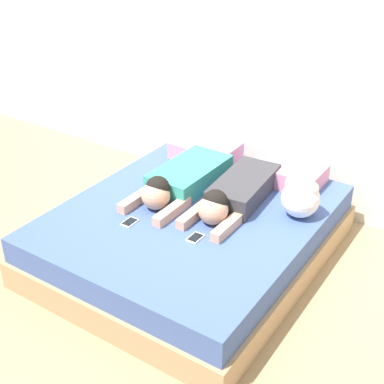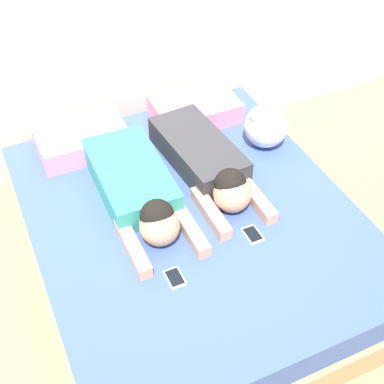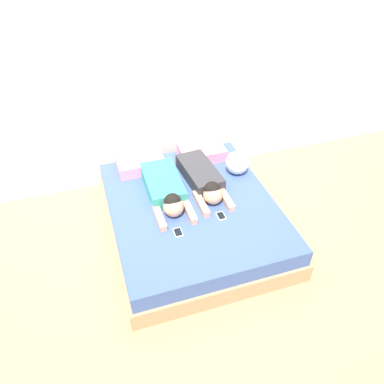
# 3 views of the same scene
# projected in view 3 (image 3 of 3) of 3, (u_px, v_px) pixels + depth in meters

# --- Properties ---
(ground_plane) EXTENTS (12.00, 12.00, 0.00)m
(ground_plane) POSITION_uv_depth(u_px,v_px,m) (192.00, 229.00, 4.21)
(ground_plane) COLOR #9E8460
(wall_back) EXTENTS (12.00, 0.06, 2.60)m
(wall_back) POSITION_uv_depth(u_px,v_px,m) (160.00, 78.00, 4.26)
(wall_back) COLOR silver
(wall_back) RESTS_ON ground_plane
(bed) EXTENTS (1.76, 2.06, 0.40)m
(bed) POSITION_uv_depth(u_px,v_px,m) (192.00, 217.00, 4.09)
(bed) COLOR tan
(bed) RESTS_ON ground_plane
(pillow_head_left) EXTENTS (0.54, 0.37, 0.14)m
(pillow_head_left) POSITION_uv_depth(u_px,v_px,m) (141.00, 163.00, 4.40)
(pillow_head_left) COLOR pink
(pillow_head_left) RESTS_ON bed
(pillow_head_right) EXTENTS (0.54, 0.37, 0.14)m
(pillow_head_right) POSITION_uv_depth(u_px,v_px,m) (202.00, 152.00, 4.59)
(pillow_head_right) COLOR pink
(pillow_head_right) RESTS_ON bed
(person_left) EXTENTS (0.38, 1.00, 0.24)m
(person_left) POSITION_uv_depth(u_px,v_px,m) (166.00, 190.00, 3.99)
(person_left) COLOR teal
(person_left) RESTS_ON bed
(person_right) EXTENTS (0.38, 0.99, 0.24)m
(person_right) POSITION_uv_depth(u_px,v_px,m) (204.00, 180.00, 4.12)
(person_right) COLOR #333338
(person_right) RESTS_ON bed
(cell_phone_left) EXTENTS (0.08, 0.12, 0.01)m
(cell_phone_left) POSITION_uv_depth(u_px,v_px,m) (178.00, 232.00, 3.62)
(cell_phone_left) COLOR silver
(cell_phone_left) RESTS_ON bed
(cell_phone_right) EXTENTS (0.08, 0.12, 0.01)m
(cell_phone_right) POSITION_uv_depth(u_px,v_px,m) (221.00, 216.00, 3.80)
(cell_phone_right) COLOR silver
(cell_phone_right) RESTS_ON bed
(plush_toy) EXTENTS (0.27, 0.27, 0.28)m
(plush_toy) POSITION_uv_depth(u_px,v_px,m) (237.00, 162.00, 4.29)
(plush_toy) COLOR white
(plush_toy) RESTS_ON bed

